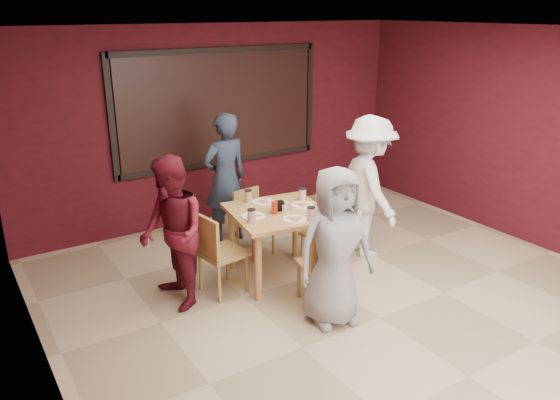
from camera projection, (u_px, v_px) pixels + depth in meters
floor at (379, 318)px, 5.58m from camera, size 7.00×7.00×0.00m
window_blinds at (221, 108)px, 7.76m from camera, size 3.00×0.02×1.50m
dining_table at (278, 219)px, 6.20m from camera, size 1.19×1.19×0.98m
chair_front at (324, 262)px, 5.64m from camera, size 0.51×0.51×0.89m
chair_back at (252, 218)px, 6.94m from camera, size 0.45×0.45×0.83m
chair_left at (216, 249)px, 5.89m from camera, size 0.51×0.51×0.94m
chair_right at (324, 226)px, 6.67m from camera, size 0.52×0.52×0.83m
diner_front at (335, 247)px, 5.28m from camera, size 0.87×0.65×1.61m
diner_back at (225, 179)px, 7.16m from camera, size 0.66×0.46×1.75m
diner_left at (172, 234)px, 5.58m from camera, size 0.65×0.81×1.62m
diner_right at (369, 187)px, 6.78m from camera, size 0.92×1.28×1.78m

